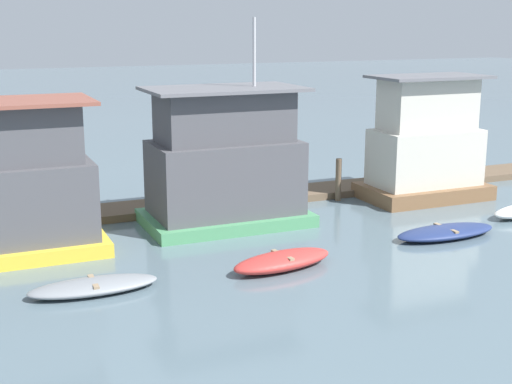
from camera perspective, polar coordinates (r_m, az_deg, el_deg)
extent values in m
plane|color=slate|center=(27.55, -0.82, -2.39)|extent=(200.00, 200.00, 0.00)
cube|color=brown|center=(30.08, -2.89, -0.75)|extent=(33.80, 2.15, 0.30)
cube|color=gold|center=(25.16, -19.48, -4.18)|extent=(6.54, 3.74, 0.47)
cube|color=#4C4C51|center=(24.76, -19.76, -0.82)|extent=(5.91, 3.10, 2.57)
cube|color=#4C9360|center=(27.28, -2.47, -2.07)|extent=(6.12, 3.80, 0.45)
cube|color=#4C4C51|center=(26.89, -2.51, 1.19)|extent=(5.45, 3.14, 2.73)
cube|color=#4C4C51|center=(26.50, -2.56, 6.08)|extent=(4.81, 2.50, 1.89)
cube|color=slate|center=(26.39, -2.58, 8.24)|extent=(5.75, 3.44, 0.12)
cylinder|color=#B2B2B7|center=(26.75, -0.15, 11.14)|extent=(0.12, 0.12, 2.50)
cube|color=brown|center=(32.01, 13.22, 0.08)|extent=(5.37, 3.21, 0.63)
cube|color=beige|center=(31.70, 13.36, 2.74)|extent=(4.58, 2.42, 2.40)
cube|color=beige|center=(31.37, 13.59, 6.85)|extent=(4.01, 1.86, 2.18)
cube|color=slate|center=(31.27, 13.71, 8.95)|extent=(4.88, 2.72, 0.12)
ellipsoid|color=gray|center=(20.97, -12.86, -7.36)|extent=(3.70, 1.40, 0.38)
cube|color=#997F60|center=(20.92, -12.88, -7.02)|extent=(0.18, 1.12, 0.08)
ellipsoid|color=red|center=(22.33, 2.13, -5.52)|extent=(3.65, 1.83, 0.53)
cube|color=#997F60|center=(22.27, 2.14, -5.07)|extent=(0.33, 1.09, 0.08)
ellipsoid|color=navy|center=(26.42, 14.94, -3.11)|extent=(4.05, 1.53, 0.40)
cube|color=#997F60|center=(26.38, 14.96, -2.82)|extent=(0.18, 1.24, 0.08)
cylinder|color=brown|center=(30.78, 6.61, 0.98)|extent=(0.25, 0.25, 1.84)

